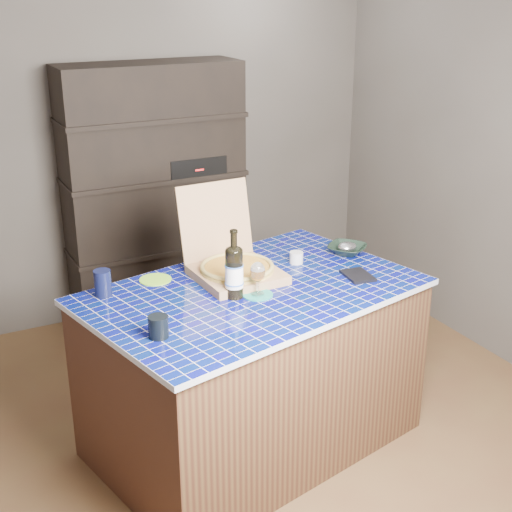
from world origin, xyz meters
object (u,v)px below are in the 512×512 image
pizza_box (235,266)px  wine_glass (258,273)px  dvd_case (358,276)px  bowl (347,249)px  kitchen_island (253,367)px  mead_bottle (234,271)px

pizza_box → wine_glass: bearing=-92.4°
dvd_case → bowl: bowl is taller
kitchen_island → pizza_box: size_ratio=3.54×
kitchen_island → mead_bottle: size_ratio=5.28×
kitchen_island → bowl: bearing=3.1°
kitchen_island → wine_glass: size_ratio=10.81×
kitchen_island → dvd_case: dvd_case is taller
dvd_case → pizza_box: bearing=160.2°
pizza_box → bowl: pizza_box is taller
wine_glass → dvd_case: bearing=-3.0°
pizza_box → dvd_case: pizza_box is taller
mead_bottle → dvd_case: (0.67, -0.06, -0.13)m
dvd_case → wine_glass: bearing=-175.9°
kitchen_island → mead_bottle: mead_bottle is taller
kitchen_island → pizza_box: (-0.01, 0.18, 0.50)m
mead_bottle → wine_glass: mead_bottle is taller
kitchen_island → pizza_box: 0.53m
kitchen_island → mead_bottle: bearing=-171.9°
mead_bottle → wine_glass: 0.11m
pizza_box → dvd_case: (0.56, -0.28, -0.05)m
kitchen_island → wine_glass: (-0.01, -0.08, 0.56)m
pizza_box → mead_bottle: size_ratio=1.49×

